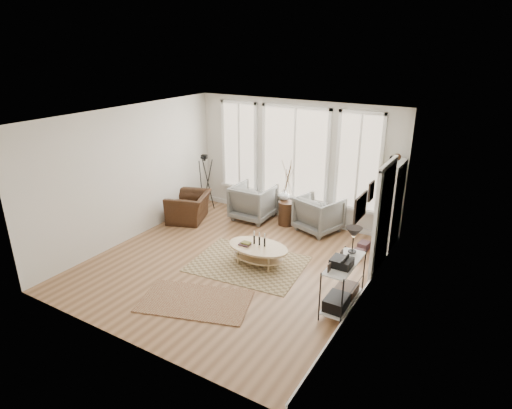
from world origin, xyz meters
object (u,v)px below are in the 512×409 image
Objects in this scene: low_shelf at (343,280)px; accent_chair at (189,207)px; armchair_right at (319,214)px; side_table at (287,194)px; bookcase at (390,207)px; armchair_left at (253,202)px; coffee_table at (258,250)px.

low_shelf is 4.82m from accent_chair.
accent_chair is at bearing 37.42° from armchair_right.
armchair_right is (-1.54, 2.65, -0.10)m from low_shelf.
accent_chair is (-2.18, -0.97, -0.43)m from side_table.
bookcase is 3.32m from armchair_left.
low_shelf is at bearing -15.93° from coffee_table.
bookcase reaches higher than accent_chair.
side_table is at bearing -175.37° from armchair_left.
coffee_table is 2.14m from armchair_right.
accent_chair is at bearing 157.44° from coffee_table.
armchair_left is at bearing 23.33° from armchair_right.
side_table reaches higher than accent_chair.
accent_chair is at bearing 33.18° from armchair_left.
armchair_right is (1.68, 0.14, -0.02)m from armchair_left.
armchair_left is (-3.28, -0.01, -0.52)m from bookcase.
bookcase reaches higher than armchair_right.
armchair_right is (-1.60, 0.13, -0.54)m from bookcase.
side_table is at bearing 92.89° from accent_chair.
bookcase is at bearing 44.63° from coffee_table.
low_shelf is 4.09m from armchair_left.
armchair_left reaches higher than armchair_right.
coffee_table is at bearing 164.07° from low_shelf.
accent_chair is (-4.58, -0.89, -0.62)m from bookcase.
low_shelf reaches higher than accent_chair.
side_table is at bearing 132.12° from low_shelf.
accent_chair is (-2.99, -1.02, -0.08)m from armchair_right.
bookcase reaches higher than side_table.
bookcase is 2.15× the size of armchair_left.
low_shelf is 1.36× the size of armchair_left.
coffee_table is at bearing -78.66° from side_table.
bookcase is 2.41m from side_table.
low_shelf is (-0.06, -2.52, -0.44)m from bookcase.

